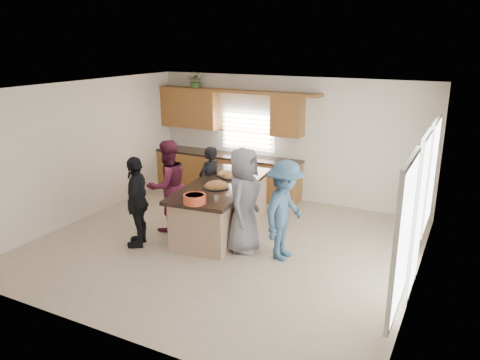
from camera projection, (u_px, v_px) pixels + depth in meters
The scene contains 18 objects.
floor at pixel (224, 245), 8.46m from camera, with size 6.50×6.50×0.00m, color #C7AE94.
room_shell at pixel (223, 142), 7.92m from camera, with size 6.52×6.02×2.81m.
back_cabinetry at pixel (226, 155), 11.17m from camera, with size 4.08×0.66×2.46m.
right_wall_glazing at pixel (419, 205), 6.55m from camera, with size 0.06×4.00×2.25m.
island at pixel (222, 208), 9.01m from camera, with size 1.45×2.81×0.95m.
platter_front at pixel (216, 186), 8.59m from camera, with size 0.49×0.49×0.20m.
platter_mid at pixel (230, 177), 9.20m from camera, with size 0.37×0.37×0.15m.
platter_back at pixel (225, 174), 9.35m from camera, with size 0.38×0.38×0.15m.
salad_bowl at pixel (195, 199), 7.76m from camera, with size 0.37×0.37×0.15m.
clear_cup at pixel (216, 198), 7.86m from camera, with size 0.08×0.08×0.10m, color white.
plate_stack at pixel (230, 170), 9.65m from camera, with size 0.25×0.25×0.05m, color #A57CB4.
flower_vase at pixel (242, 156), 9.94m from camera, with size 0.14×0.14×0.43m.
potted_plant at pixel (196, 81), 11.12m from camera, with size 0.41×0.35×0.45m, color #457830.
woman_left_back at pixel (210, 183), 9.51m from camera, with size 0.56×0.36×1.52m, color black.
woman_left_mid at pixel (168, 186), 8.93m from camera, with size 0.86×0.67×1.77m, color #581A2F.
woman_left_front at pixel (137, 201), 8.26m from camera, with size 0.96×0.40×1.64m, color black.
woman_right_back at pixel (284, 211), 7.73m from camera, with size 1.10×0.63×1.70m, color #32526E.
woman_right_front at pixel (244, 200), 8.02m from camera, with size 0.90×0.59×1.85m, color slate.
Camera 1 is at (3.81, -6.78, 3.57)m, focal length 35.00 mm.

